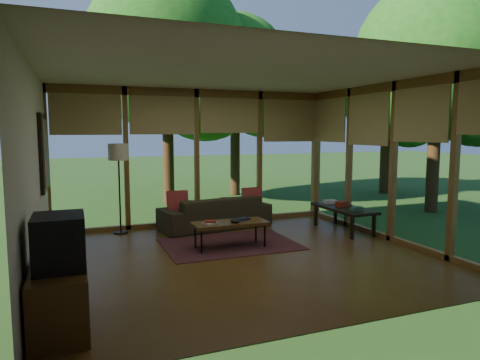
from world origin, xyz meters
name	(u,v)px	position (x,y,z in m)	size (l,w,h in m)	color
floor	(242,257)	(0.00, 0.00, 0.00)	(5.50, 5.50, 0.00)	brown
ceiling	(243,73)	(0.00, 0.00, 2.70)	(5.50, 5.50, 0.00)	white
wall_left	(35,174)	(-2.75, 0.00, 1.35)	(0.04, 5.00, 2.70)	beige
wall_front	(342,188)	(0.00, -2.50, 1.35)	(5.50, 0.04, 2.70)	beige
window_wall_back	(197,158)	(0.00, 2.50, 1.35)	(5.50, 0.12, 2.70)	brown
window_wall_right	(393,162)	(2.75, 0.00, 1.35)	(0.12, 5.00, 2.70)	brown
exterior_lawn	(358,180)	(8.00, 8.00, -0.01)	(40.00, 40.00, 0.00)	#24501E
tree_nw	(166,52)	(-0.01, 5.27, 3.88)	(4.09, 4.09, 5.93)	#3E2C16
tree_ne	(234,71)	(2.17, 6.16, 3.63)	(3.29, 3.29, 5.29)	#3E2C16
tree_se	(435,58)	(5.40, 1.84, 3.52)	(3.58, 3.58, 5.32)	#3E2C16
tree_far	(382,95)	(6.39, 4.78, 2.95)	(2.69, 2.69, 4.32)	#3E2C16
rug	(230,244)	(0.06, 0.74, 0.01)	(2.16, 1.53, 0.01)	maroon
sofa	(215,212)	(0.22, 2.00, 0.31)	(2.13, 0.83, 0.62)	#352E1A
pillow_left	(178,201)	(-0.53, 1.95, 0.57)	(0.39, 0.13, 0.39)	maroon
pillow_right	(252,197)	(0.97, 1.95, 0.57)	(0.37, 0.12, 0.37)	maroon
ct_book_lower	(210,223)	(-0.35, 0.49, 0.44)	(0.20, 0.15, 0.03)	beige
ct_book_upper	(210,221)	(-0.35, 0.49, 0.47)	(0.17, 0.13, 0.03)	maroon
ct_book_side	(243,219)	(0.25, 0.62, 0.44)	(0.21, 0.16, 0.03)	black
ct_bowl	(235,221)	(0.05, 0.44, 0.46)	(0.16, 0.16, 0.07)	black
media_cabinet	(60,299)	(-2.47, -1.59, 0.30)	(0.50, 1.00, 0.60)	brown
television	(59,242)	(-2.45, -1.59, 0.85)	(0.45, 0.55, 0.50)	black
console_book_a	(357,209)	(2.40, 0.50, 0.49)	(0.19, 0.14, 0.07)	#386250
console_book_b	(342,204)	(2.40, 0.95, 0.50)	(0.21, 0.15, 0.10)	maroon
console_book_c	(330,202)	(2.40, 1.35, 0.49)	(0.24, 0.18, 0.07)	beige
floor_lamp	(118,157)	(-1.54, 2.22, 1.41)	(0.36, 0.36, 1.65)	black
coffee_table	(230,224)	(0.00, 0.54, 0.39)	(1.20, 0.50, 0.43)	brown
side_console	(343,209)	(2.40, 0.90, 0.41)	(0.60, 1.40, 0.46)	black
wall_painting	(44,152)	(-2.71, 1.40, 1.55)	(0.06, 1.35, 1.15)	black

